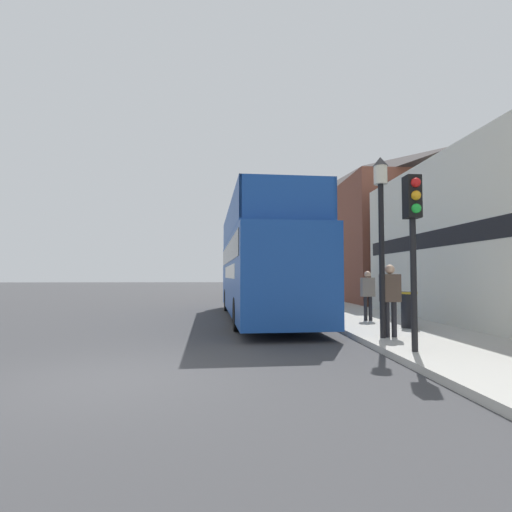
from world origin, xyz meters
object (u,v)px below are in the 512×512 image
at_px(traffic_signal, 413,222).
at_px(lamp_post_nearest, 381,211).
at_px(tour_bus, 261,268).
at_px(pedestrian_second, 390,293).
at_px(lamp_post_third, 277,252).
at_px(lamp_post_second, 307,234).
at_px(pedestrian_third, 368,291).
at_px(parked_car_ahead_of_bus, 262,291).
at_px(litter_bin, 409,309).

bearing_deg(traffic_signal, lamp_post_nearest, 88.64).
bearing_deg(lamp_post_nearest, tour_bus, 112.61).
bearing_deg(pedestrian_second, tour_bus, 114.91).
bearing_deg(lamp_post_third, lamp_post_second, -88.67).
relative_size(pedestrian_third, lamp_post_second, 0.32).
distance_m(lamp_post_nearest, lamp_post_third, 19.89).
relative_size(tour_bus, parked_car_ahead_of_bus, 2.68).
bearing_deg(parked_car_ahead_of_bus, tour_bus, -93.48).
relative_size(pedestrian_third, lamp_post_nearest, 0.37).
xyz_separation_m(lamp_post_second, litter_bin, (1.31, -8.21, -2.97)).
relative_size(lamp_post_second, litter_bin, 5.00).
xyz_separation_m(parked_car_ahead_of_bus, traffic_signal, (1.56, -16.85, 1.99)).
xyz_separation_m(tour_bus, lamp_post_second, (2.58, 4.10, 1.75)).
bearing_deg(pedestrian_second, lamp_post_second, 90.53).
xyz_separation_m(parked_car_ahead_of_bus, lamp_post_nearest, (1.61, -15.11, 2.48)).
bearing_deg(pedestrian_second, pedestrian_third, 78.88).
height_order(lamp_post_second, litter_bin, lamp_post_second).
relative_size(lamp_post_second, lamp_post_third, 1.11).
height_order(pedestrian_third, litter_bin, pedestrian_third).
bearing_deg(lamp_post_third, parked_car_ahead_of_bus, -107.60).
bearing_deg(parked_car_ahead_of_bus, lamp_post_second, -69.65).
relative_size(parked_car_ahead_of_bus, traffic_signal, 1.23).
relative_size(tour_bus, lamp_post_nearest, 2.61).
bearing_deg(litter_bin, lamp_post_third, 94.86).
bearing_deg(pedestrian_third, parked_car_ahead_of_bus, 102.39).
bearing_deg(traffic_signal, pedestrian_second, 81.55).
relative_size(pedestrian_second, lamp_post_second, 0.34).
distance_m(traffic_signal, lamp_post_nearest, 1.82).
bearing_deg(traffic_signal, lamp_post_third, 90.12).
distance_m(pedestrian_second, pedestrian_third, 3.57).
distance_m(lamp_post_nearest, lamp_post_second, 9.96).
bearing_deg(lamp_post_second, pedestrian_second, -89.47).
distance_m(tour_bus, traffic_signal, 8.00).
xyz_separation_m(pedestrian_third, lamp_post_second, (-0.78, 6.35, 2.53)).
height_order(tour_bus, traffic_signal, tour_bus).
relative_size(lamp_post_nearest, litter_bin, 4.25).
height_order(parked_car_ahead_of_bus, lamp_post_third, lamp_post_third).
height_order(lamp_post_nearest, lamp_post_third, lamp_post_third).
xyz_separation_m(pedestrian_third, lamp_post_third, (-1.01, 16.29, 2.23)).
distance_m(tour_bus, parked_car_ahead_of_bus, 9.38).
bearing_deg(litter_bin, lamp_post_second, 99.08).
height_order(pedestrian_second, lamp_post_third, lamp_post_third).
bearing_deg(lamp_post_second, lamp_post_nearest, -90.82).
height_order(parked_car_ahead_of_bus, pedestrian_third, pedestrian_third).
relative_size(tour_bus, lamp_post_second, 2.21).
bearing_deg(lamp_post_third, pedestrian_third, -86.45).
xyz_separation_m(pedestrian_second, litter_bin, (1.22, 1.63, -0.51)).
xyz_separation_m(lamp_post_third, litter_bin, (1.54, -18.15, -2.67)).
bearing_deg(tour_bus, litter_bin, -49.42).
relative_size(lamp_post_third, litter_bin, 4.53).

